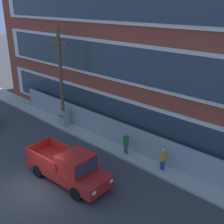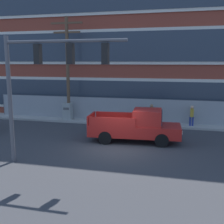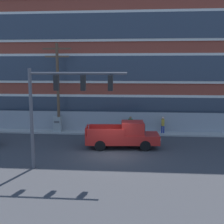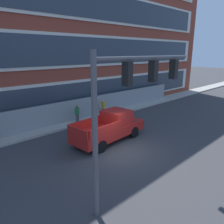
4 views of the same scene
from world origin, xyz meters
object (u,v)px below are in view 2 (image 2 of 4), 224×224
(electrical_cabinet, at_px, (68,112))
(traffic_signal_mast, at_px, (44,71))
(utility_pole_near_corner, at_px, (68,65))
(pedestrian_near_cabinet, at_px, (151,113))
(pedestrian_by_fence, at_px, (192,115))
(pickup_truck_red, at_px, (137,126))

(electrical_cabinet, bearing_deg, traffic_signal_mast, -72.77)
(utility_pole_near_corner, bearing_deg, traffic_signal_mast, -73.53)
(pedestrian_near_cabinet, xyz_separation_m, pedestrian_by_fence, (2.99, 0.05, 0.00))
(traffic_signal_mast, xyz_separation_m, electrical_cabinet, (-2.94, 9.47, -3.66))
(pickup_truck_red, height_order, pedestrian_by_fence, pickup_truck_red)
(pedestrian_near_cabinet, bearing_deg, pickup_truck_red, -95.21)
(utility_pole_near_corner, relative_size, pedestrian_near_cabinet, 4.94)
(traffic_signal_mast, bearing_deg, electrical_cabinet, 107.23)
(traffic_signal_mast, relative_size, pickup_truck_red, 1.06)
(pedestrian_by_fence, bearing_deg, pickup_truck_red, -126.28)
(pedestrian_by_fence, bearing_deg, electrical_cabinet, -179.20)
(pickup_truck_red, bearing_deg, pedestrian_by_fence, 53.72)
(pickup_truck_red, distance_m, pedestrian_near_cabinet, 4.61)
(utility_pole_near_corner, bearing_deg, pickup_truck_red, -34.77)
(pickup_truck_red, height_order, pedestrian_near_cabinet, pickup_truck_red)
(pickup_truck_red, xyz_separation_m, pedestrian_by_fence, (3.41, 4.65, 0.02))
(pickup_truck_red, bearing_deg, utility_pole_near_corner, 145.23)
(traffic_signal_mast, distance_m, pickup_truck_red, 7.03)
(utility_pole_near_corner, xyz_separation_m, pedestrian_by_fence, (9.72, 0.27, -3.68))
(pedestrian_by_fence, bearing_deg, utility_pole_near_corner, -178.41)
(pickup_truck_red, distance_m, utility_pole_near_corner, 8.52)
(electrical_cabinet, height_order, pedestrian_near_cabinet, pedestrian_near_cabinet)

